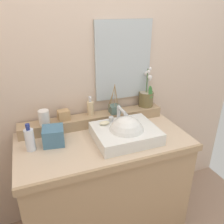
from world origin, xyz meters
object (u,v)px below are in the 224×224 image
object	(u,v)px
soap_bar	(105,123)
tumbler_cup	(44,117)
soap_dispenser	(90,108)
lotion_bottle	(30,139)
reed_diffuser	(115,109)
sink_basin	(126,133)
potted_plant	(146,96)
trinket_box	(64,115)
tissue_box	(53,136)

from	to	relation	value
soap_bar	tumbler_cup	world-z (taller)	tumbler_cup
soap_dispenser	lotion_bottle	size ratio (longest dim) A/B	0.79
reed_diffuser	tumbler_cup	bearing A→B (deg)	-179.92
tumbler_cup	sink_basin	bearing A→B (deg)	-27.91
potted_plant	trinket_box	world-z (taller)	potted_plant
soap_dispenser	trinket_box	xyz separation A→B (m)	(-0.20, -0.01, -0.02)
tissue_box	reed_diffuser	bearing A→B (deg)	16.82
sink_basin	reed_diffuser	size ratio (longest dim) A/B	1.83
potted_plant	lotion_bottle	world-z (taller)	potted_plant
tumbler_cup	tissue_box	size ratio (longest dim) A/B	0.76
sink_basin	lotion_bottle	bearing A→B (deg)	171.28
tumbler_cup	trinket_box	world-z (taller)	tumbler_cup
reed_diffuser	tissue_box	bearing A→B (deg)	-163.18
reed_diffuser	lotion_bottle	size ratio (longest dim) A/B	1.24
soap_dispenser	trinket_box	distance (m)	0.20
soap_bar	tumbler_cup	size ratio (longest dim) A/B	0.70
reed_diffuser	trinket_box	distance (m)	0.37
soap_bar	soap_dispenser	distance (m)	0.20
reed_diffuser	lotion_bottle	bearing A→B (deg)	-164.79
sink_basin	tissue_box	xyz separation A→B (m)	(-0.45, 0.11, 0.01)
reed_diffuser	lotion_bottle	xyz separation A→B (m)	(-0.61, -0.17, -0.04)
potted_plant	lotion_bottle	bearing A→B (deg)	-166.99
soap_bar	reed_diffuser	distance (m)	0.21
lotion_bottle	soap_dispenser	bearing A→B (deg)	24.53
sink_basin	trinket_box	distance (m)	0.45
trinket_box	sink_basin	bearing A→B (deg)	-44.59
lotion_bottle	tissue_box	distance (m)	0.14
potted_plant	tumbler_cup	size ratio (longest dim) A/B	3.12
sink_basin	reed_diffuser	distance (m)	0.27
sink_basin	tumbler_cup	world-z (taller)	sink_basin
soap_bar	potted_plant	world-z (taller)	potted_plant
sink_basin	tissue_box	size ratio (longest dim) A/B	3.13
reed_diffuser	trinket_box	size ratio (longest dim) A/B	2.84
soap_dispenser	tissue_box	distance (m)	0.35
sink_basin	soap_bar	distance (m)	0.16
soap_dispenser	tumbler_cup	size ratio (longest dim) A/B	1.42
soap_bar	lotion_bottle	size ratio (longest dim) A/B	0.39
trinket_box	soap_dispenser	bearing A→B (deg)	-2.48
potted_plant	lotion_bottle	distance (m)	0.92
sink_basin	soap_bar	world-z (taller)	sink_basin
soap_dispenser	tissue_box	bearing A→B (deg)	-149.34
trinket_box	tissue_box	bearing A→B (deg)	-127.67
tissue_box	sink_basin	bearing A→B (deg)	-14.32
reed_diffuser	trinket_box	bearing A→B (deg)	176.99
tumbler_cup	lotion_bottle	size ratio (longest dim) A/B	0.56
soap_bar	tissue_box	bearing A→B (deg)	177.77
tumbler_cup	lotion_bottle	world-z (taller)	lotion_bottle
sink_basin	soap_dispenser	distance (m)	0.34
soap_dispenser	trinket_box	bearing A→B (deg)	-176.17
sink_basin	soap_dispenser	world-z (taller)	soap_dispenser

